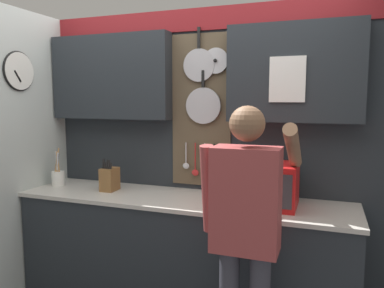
# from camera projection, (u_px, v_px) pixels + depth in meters

# --- Properties ---
(base_cabinet_counter) EXTENTS (2.55, 0.62, 0.93)m
(base_cabinet_counter) POSITION_uv_depth(u_px,v_px,m) (181.00, 256.00, 2.88)
(base_cabinet_counter) COLOR #23282D
(base_cabinet_counter) RESTS_ON ground_plane
(back_wall_unit) EXTENTS (3.12, 0.22, 2.38)m
(back_wall_unit) POSITION_uv_depth(u_px,v_px,m) (193.00, 121.00, 3.02)
(back_wall_unit) COLOR #23282D
(back_wall_unit) RESTS_ON ground_plane
(side_wall) EXTENTS (0.07, 1.60, 2.38)m
(side_wall) POSITION_uv_depth(u_px,v_px,m) (5.00, 160.00, 2.86)
(side_wall) COLOR silver
(side_wall) RESTS_ON ground_plane
(microwave) EXTENTS (0.49, 0.37, 0.30)m
(microwave) POSITION_uv_depth(u_px,v_px,m) (261.00, 184.00, 2.62)
(microwave) COLOR red
(microwave) RESTS_ON base_cabinet_counter
(knife_block) EXTENTS (0.11, 0.15, 0.26)m
(knife_block) POSITION_uv_depth(u_px,v_px,m) (110.00, 179.00, 3.04)
(knife_block) COLOR brown
(knife_block) RESTS_ON base_cabinet_counter
(utensil_crock) EXTENTS (0.11, 0.11, 0.33)m
(utensil_crock) POSITION_uv_depth(u_px,v_px,m) (58.00, 176.00, 3.22)
(utensil_crock) COLOR white
(utensil_crock) RESTS_ON base_cabinet_counter
(person) EXTENTS (0.54, 0.60, 1.63)m
(person) POSITION_uv_depth(u_px,v_px,m) (246.00, 222.00, 2.14)
(person) COLOR #383842
(person) RESTS_ON ground_plane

